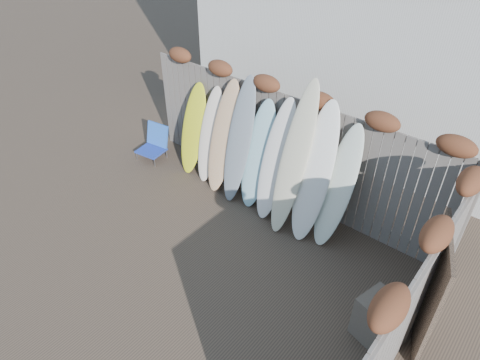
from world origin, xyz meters
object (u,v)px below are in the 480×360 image
Objects in this scene: lattice_panel at (431,290)px; surfboard_0 at (193,129)px; beach_chair at (154,143)px; wooden_crate at (381,321)px.

surfboard_0 is (-4.89, 0.91, 0.03)m from lattice_panel.
lattice_panel is 4.97m from surfboard_0.
beach_chair is 1.04× the size of wooden_crate.
lattice_panel is at bearing 48.73° from wooden_crate.
surfboard_0 is at bearing 14.62° from beach_chair.
beach_chair is 0.38× the size of surfboard_0.
beach_chair is at bearing 153.40° from lattice_panel.
beach_chair is 1.11m from surfboard_0.
beach_chair is 5.57m from wooden_crate.
lattice_panel reaches higher than beach_chair.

